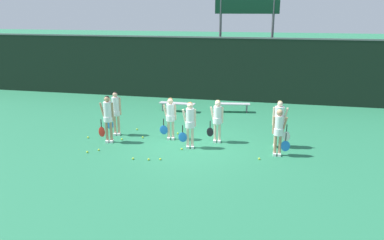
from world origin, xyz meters
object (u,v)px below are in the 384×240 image
player_2 (279,129)px  tennis_ball_1 (88,137)px  player_6 (279,120)px  tennis_ball_7 (160,159)px  player_0 (108,115)px  player_3 (116,110)px  tennis_ball_2 (122,139)px  tennis_ball_3 (259,159)px  tennis_ball_8 (87,152)px  tennis_ball_11 (178,133)px  tennis_ball_0 (182,149)px  tennis_ball_9 (133,159)px  tennis_ball_4 (143,137)px  tennis_ball_5 (99,150)px  tennis_ball_6 (137,129)px  bench_far (233,105)px  player_1 (190,121)px  player_5 (217,118)px  tennis_ball_10 (149,159)px  player_4 (170,115)px  bench_courtside (177,104)px  scoreboard (247,10)px

player_2 → tennis_ball_1: bearing=176.0°
player_6 → tennis_ball_7: size_ratio=25.34×
player_0 → tennis_ball_1: size_ratio=25.24×
player_3 → tennis_ball_2: player_3 is taller
tennis_ball_3 → tennis_ball_8: tennis_ball_8 is taller
player_2 → tennis_ball_11: player_2 is taller
player_2 → tennis_ball_0: size_ratio=25.27×
tennis_ball_8 → tennis_ball_9: size_ratio=1.03×
tennis_ball_0 → tennis_ball_4: size_ratio=0.93×
tennis_ball_5 → tennis_ball_6: 2.59m
player_2 → tennis_ball_6: 6.04m
bench_far → player_3: size_ratio=0.96×
bench_far → tennis_ball_5: size_ratio=24.71×
player_1 → player_5: (0.88, 0.81, -0.04)m
player_3 → tennis_ball_9: bearing=-66.9°
tennis_ball_1 → tennis_ball_3: 6.73m
player_6 → tennis_ball_0: 3.68m
player_3 → tennis_ball_2: 1.22m
player_2 → tennis_ball_10: (-4.23, -1.36, -0.92)m
player_0 → tennis_ball_10: bearing=-44.5°
player_4 → tennis_ball_8: (-2.51, -2.02, -0.94)m
bench_far → tennis_ball_11: 4.28m
tennis_ball_7 → tennis_ball_11: same height
bench_courtside → tennis_ball_1: bench_courtside is taller
tennis_ball_3 → tennis_ball_8: size_ratio=0.96×
player_3 → tennis_ball_3: 5.99m
tennis_ball_10 → player_5: bearing=48.9°
player_0 → player_3: size_ratio=1.02×
bench_courtside → tennis_ball_8: bench_courtside is taller
player_6 → tennis_ball_9: 5.39m
tennis_ball_0 → tennis_ball_1: bearing=173.2°
player_0 → player_2: bearing=-10.2°
player_1 → tennis_ball_7: bearing=-130.0°
bench_far → player_3: (-4.22, -4.42, 0.66)m
player_5 → player_6: size_ratio=0.94×
player_3 → tennis_ball_4: player_3 is taller
scoreboard → tennis_ball_7: bearing=-100.8°
player_2 → tennis_ball_7: (-3.86, -1.25, -0.92)m
tennis_ball_3 → player_0: bearing=174.2°
player_4 → tennis_ball_7: 2.33m
tennis_ball_8 → player_1: bearing=20.0°
player_2 → tennis_ball_5: size_ratio=24.05×
player_1 → tennis_ball_6: player_1 is taller
tennis_ball_0 → tennis_ball_8: size_ratio=0.92×
tennis_ball_6 → tennis_ball_11: 1.81m
player_0 → tennis_ball_0: 3.08m
tennis_ball_1 → tennis_ball_7: 3.75m
tennis_ball_0 → tennis_ball_6: size_ratio=0.95×
tennis_ball_4 → tennis_ball_10: bearing=-65.9°
player_6 → tennis_ball_4: player_6 is taller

